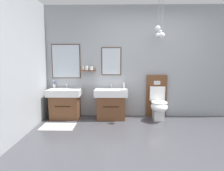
# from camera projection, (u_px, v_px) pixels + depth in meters

# --- Properties ---
(ground_plane) EXTENTS (6.29, 5.11, 0.10)m
(ground_plane) POSITION_uv_depth(u_px,v_px,m) (169.00, 157.00, 2.73)
(ground_plane) COLOR #3D3D42
(ground_plane) RESTS_ON ground
(wall_back) EXTENTS (5.09, 0.67, 2.59)m
(wall_back) POSITION_uv_depth(u_px,v_px,m) (148.00, 62.00, 4.41)
(wall_back) COLOR #999EA3
(wall_back) RESTS_ON ground
(bath_mat) EXTENTS (0.68, 0.44, 0.01)m
(bath_mat) POSITION_uv_depth(u_px,v_px,m) (58.00, 127.00, 3.79)
(bath_mat) COLOR #9E9993
(bath_mat) RESTS_ON ground
(vanity_sink_left) EXTENTS (0.75, 0.49, 0.69)m
(vanity_sink_left) POSITION_uv_depth(u_px,v_px,m) (65.00, 103.00, 4.33)
(vanity_sink_left) COLOR brown
(vanity_sink_left) RESTS_ON ground
(tap_on_left_sink) EXTENTS (0.03, 0.13, 0.11)m
(tap_on_left_sink) POSITION_uv_depth(u_px,v_px,m) (67.00, 85.00, 4.45)
(tap_on_left_sink) COLOR silver
(tap_on_left_sink) RESTS_ON vanity_sink_left
(vanity_sink_right) EXTENTS (0.75, 0.49, 0.69)m
(vanity_sink_right) POSITION_uv_depth(u_px,v_px,m) (111.00, 103.00, 4.30)
(vanity_sink_right) COLOR brown
(vanity_sink_right) RESTS_ON ground
(tap_on_right_sink) EXTENTS (0.03, 0.13, 0.11)m
(tap_on_right_sink) POSITION_uv_depth(u_px,v_px,m) (111.00, 85.00, 4.42)
(tap_on_right_sink) COLOR silver
(tap_on_right_sink) RESTS_ON vanity_sink_right
(toilet) EXTENTS (0.48, 0.63, 1.00)m
(toilet) POSITION_uv_depth(u_px,v_px,m) (158.00, 103.00, 4.29)
(toilet) COLOR brown
(toilet) RESTS_ON ground
(toothbrush_cup) EXTENTS (0.07, 0.07, 0.19)m
(toothbrush_cup) POSITION_uv_depth(u_px,v_px,m) (54.00, 85.00, 4.44)
(toothbrush_cup) COLOR silver
(toothbrush_cup) RESTS_ON vanity_sink_left
(soap_dispenser) EXTENTS (0.06, 0.06, 0.17)m
(soap_dispenser) POSITION_uv_depth(u_px,v_px,m) (124.00, 85.00, 4.42)
(soap_dispenser) COLOR white
(soap_dispenser) RESTS_ON vanity_sink_right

